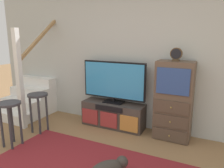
{
  "coord_description": "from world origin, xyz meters",
  "views": [
    {
      "loc": [
        1.37,
        -1.23,
        1.67
      ],
      "look_at": [
        -0.11,
        1.76,
        0.92
      ],
      "focal_mm": 34.73,
      "sensor_mm": 36.0,
      "label": 1
    }
  ],
  "objects": [
    {
      "name": "back_wall",
      "position": [
        0.0,
        2.46,
        1.35
      ],
      "size": [
        6.4,
        0.12,
        2.7
      ],
      "primitive_type": "cube",
      "color": "#B2B7B2",
      "rests_on": "ground_plane"
    },
    {
      "name": "television",
      "position": [
        -0.3,
        2.22,
        0.87
      ],
      "size": [
        1.2,
        0.22,
        0.76
      ],
      "color": "black",
      "rests_on": "media_console"
    },
    {
      "name": "side_cabinet",
      "position": [
        0.78,
        2.2,
        0.64
      ],
      "size": [
        0.58,
        0.38,
        1.28
      ],
      "color": "brown",
      "rests_on": "ground_plane"
    },
    {
      "name": "bar_stool_near",
      "position": [
        -1.37,
        0.85,
        0.52
      ],
      "size": [
        0.34,
        0.34,
        0.7
      ],
      "color": "#333338",
      "rests_on": "ground_plane"
    },
    {
      "name": "staircase",
      "position": [
        -2.24,
        2.2,
        0.37
      ],
      "size": [
        1.0,
        1.36,
        2.2
      ],
      "color": "white",
      "rests_on": "ground_plane"
    },
    {
      "name": "bar_stool_far",
      "position": [
        -1.36,
        1.41,
        0.52
      ],
      "size": [
        0.34,
        0.34,
        0.7
      ],
      "color": "#333338",
      "rests_on": "ground_plane"
    },
    {
      "name": "desk_clock",
      "position": [
        0.78,
        2.19,
        1.39
      ],
      "size": [
        0.18,
        0.08,
        0.21
      ],
      "color": "#4C3823",
      "rests_on": "side_cabinet"
    },
    {
      "name": "media_console",
      "position": [
        -0.3,
        2.19,
        0.23
      ],
      "size": [
        1.17,
        0.38,
        0.46
      ],
      "color": "#423833",
      "rests_on": "ground_plane"
    }
  ]
}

